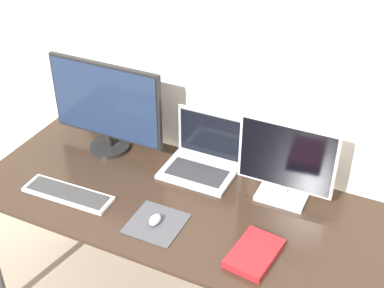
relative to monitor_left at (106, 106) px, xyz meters
The scene contains 9 objects.
wall_back 0.60m from the monitor_left, 23.70° to the left, with size 7.00×0.05×2.50m.
desk 0.62m from the monitor_left, 24.07° to the right, with size 1.83×0.75×0.76m.
monitor_left is the anchor object (origin of this frame).
monitor_right 0.88m from the monitor_left, ahead, with size 0.42×0.15×0.37m.
laptop 0.52m from the monitor_left, ahead, with size 0.33×0.26×0.26m.
keyboard 0.46m from the monitor_left, 84.64° to the right, with size 0.41×0.13×0.02m.
mousepad 0.65m from the monitor_left, 39.39° to the right, with size 0.22×0.22×0.00m.
mouse 0.65m from the monitor_left, 39.83° to the right, with size 0.04×0.07×0.03m.
book 1.00m from the monitor_left, 23.25° to the right, with size 0.18×0.25×0.03m.
Camera 1 is at (0.81, -1.21, 2.24)m, focal length 50.00 mm.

